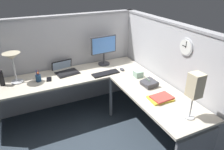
{
  "coord_description": "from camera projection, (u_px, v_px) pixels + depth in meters",
  "views": [
    {
      "loc": [
        -1.06,
        -2.46,
        2.14
      ],
      "look_at": [
        0.14,
        0.06,
        0.79
      ],
      "focal_mm": 33.43,
      "sensor_mm": 36.0,
      "label": 1
    }
  ],
  "objects": [
    {
      "name": "office_phone",
      "position": [
        149.0,
        84.0,
        2.91
      ],
      "size": [
        0.2,
        0.21,
        0.11
      ],
      "color": "#38383D",
      "rests_on": "desk"
    },
    {
      "name": "laptop",
      "position": [
        65.0,
        70.0,
        3.36
      ],
      "size": [
        0.4,
        0.43,
        0.22
      ],
      "color": "black",
      "rests_on": "desk"
    },
    {
      "name": "wall_clock",
      "position": [
        186.0,
        47.0,
        2.55
      ],
      "size": [
        0.04,
        0.22,
        0.22
      ],
      "color": "#B7BABF"
    },
    {
      "name": "cubicle_wall_back",
      "position": [
        65.0,
        62.0,
        3.56
      ],
      "size": [
        2.57,
        0.12,
        1.58
      ],
      "color": "#B2B2B7",
      "rests_on": "ground"
    },
    {
      "name": "ground_plane",
      "position": [
        106.0,
        123.0,
        3.33
      ],
      "size": [
        6.8,
        6.8,
        0.0
      ],
      "primitive_type": "plane",
      "color": "#2D3842"
    },
    {
      "name": "desk_lamp_paper",
      "position": [
        195.0,
        87.0,
        2.11
      ],
      "size": [
        0.13,
        0.13,
        0.53
      ],
      "color": "#B7BABF",
      "rests_on": "desk"
    },
    {
      "name": "pen_cup",
      "position": [
        38.0,
        78.0,
        3.03
      ],
      "size": [
        0.08,
        0.08,
        0.18
      ],
      "color": "navy",
      "rests_on": "desk"
    },
    {
      "name": "desk_lamp_dome",
      "position": [
        12.0,
        59.0,
        2.87
      ],
      "size": [
        0.24,
        0.24,
        0.44
      ],
      "color": "#B7BABF",
      "rests_on": "desk"
    },
    {
      "name": "cell_phone",
      "position": [
        49.0,
        79.0,
        3.1
      ],
      "size": [
        0.09,
        0.15,
        0.01
      ],
      "primitive_type": "cube",
      "rotation": [
        0.0,
        0.0,
        -0.18
      ],
      "color": "black",
      "rests_on": "desk"
    },
    {
      "name": "computer_mouse",
      "position": [
        122.0,
        69.0,
        3.39
      ],
      "size": [
        0.06,
        0.1,
        0.03
      ],
      "primitive_type": "ellipsoid",
      "color": "#38383D",
      "rests_on": "desk"
    },
    {
      "name": "book_stack",
      "position": [
        161.0,
        98.0,
        2.59
      ],
      "size": [
        0.3,
        0.23,
        0.04
      ],
      "color": "yellow",
      "rests_on": "desk"
    },
    {
      "name": "cubicle_wall_right",
      "position": [
        166.0,
        75.0,
        3.11
      ],
      "size": [
        0.12,
        2.37,
        1.58
      ],
      "color": "#B2B2B7",
      "rests_on": "ground"
    },
    {
      "name": "keyboard",
      "position": [
        106.0,
        73.0,
        3.27
      ],
      "size": [
        0.44,
        0.17,
        0.02
      ],
      "primitive_type": "cube",
      "rotation": [
        0.0,
        0.0,
        0.07
      ],
      "color": "black",
      "rests_on": "desk"
    },
    {
      "name": "monitor",
      "position": [
        104.0,
        48.0,
        3.51
      ],
      "size": [
        0.46,
        0.2,
        0.5
      ],
      "color": "#38383D",
      "rests_on": "desk"
    },
    {
      "name": "thermos_flask",
      "position": [
        1.0,
        78.0,
        2.89
      ],
      "size": [
        0.07,
        0.07,
        0.22
      ],
      "primitive_type": "cylinder",
      "color": "black",
      "rests_on": "desk"
    },
    {
      "name": "tissue_box",
      "position": [
        138.0,
        74.0,
        3.17
      ],
      "size": [
        0.12,
        0.12,
        0.09
      ],
      "primitive_type": "cube",
      "color": "#8CAD99",
      "rests_on": "desk"
    },
    {
      "name": "desk",
      "position": [
        97.0,
        92.0,
        2.97
      ],
      "size": [
        2.35,
        2.15,
        0.73
      ],
      "color": "beige",
      "rests_on": "ground"
    }
  ]
}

